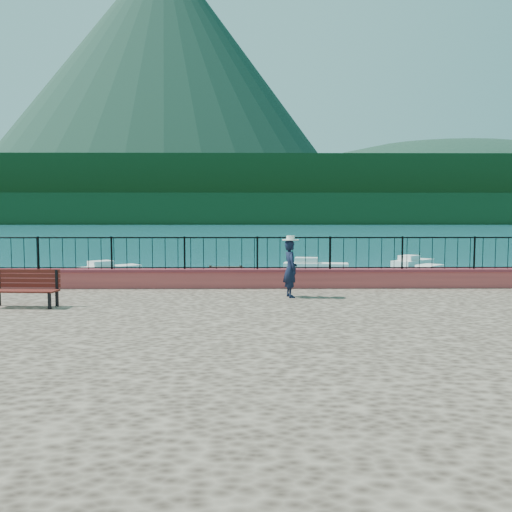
{
  "coord_description": "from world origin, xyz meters",
  "views": [
    {
      "loc": [
        -0.49,
        -11.33,
        3.29
      ],
      "look_at": [
        -0.36,
        2.0,
        2.3
      ],
      "focal_mm": 35.0,
      "sensor_mm": 36.0,
      "label": 1
    }
  ],
  "objects_px": {
    "boat_2": "(435,271)",
    "person": "(290,269)",
    "park_bench": "(25,296)",
    "boat_1": "(274,277)",
    "boat_0": "(120,294)",
    "boat_4": "(316,263)",
    "boat_5": "(413,260)",
    "boat_3": "(110,266)"
  },
  "relations": [
    {
      "from": "boat_3",
      "to": "boat_5",
      "type": "height_order",
      "value": "same"
    },
    {
      "from": "boat_1",
      "to": "boat_5",
      "type": "relative_size",
      "value": 0.9
    },
    {
      "from": "boat_4",
      "to": "park_bench",
      "type": "bearing_deg",
      "value": -105.95
    },
    {
      "from": "park_bench",
      "to": "boat_4",
      "type": "height_order",
      "value": "park_bench"
    },
    {
      "from": "boat_3",
      "to": "boat_4",
      "type": "xyz_separation_m",
      "value": [
        12.86,
        1.97,
        0.0
      ]
    },
    {
      "from": "boat_0",
      "to": "boat_2",
      "type": "distance_m",
      "value": 17.59
    },
    {
      "from": "person",
      "to": "boat_3",
      "type": "distance_m",
      "value": 19.74
    },
    {
      "from": "boat_1",
      "to": "boat_2",
      "type": "xyz_separation_m",
      "value": [
        9.16,
        3.02,
        0.0
      ]
    },
    {
      "from": "park_bench",
      "to": "person",
      "type": "xyz_separation_m",
      "value": [
        6.42,
        1.47,
        0.49
      ]
    },
    {
      "from": "boat_1",
      "to": "boat_4",
      "type": "xyz_separation_m",
      "value": [
        3.09,
        7.65,
        0.0
      ]
    },
    {
      "from": "boat_1",
      "to": "boat_5",
      "type": "bearing_deg",
      "value": 75.08
    },
    {
      "from": "park_bench",
      "to": "boat_3",
      "type": "height_order",
      "value": "park_bench"
    },
    {
      "from": "boat_5",
      "to": "boat_2",
      "type": "bearing_deg",
      "value": -143.22
    },
    {
      "from": "park_bench",
      "to": "boat_1",
      "type": "height_order",
      "value": "park_bench"
    },
    {
      "from": "boat_4",
      "to": "boat_5",
      "type": "bearing_deg",
      "value": 28.08
    },
    {
      "from": "boat_0",
      "to": "boat_5",
      "type": "bearing_deg",
      "value": 20.18
    },
    {
      "from": "park_bench",
      "to": "person",
      "type": "relative_size",
      "value": 1.06
    },
    {
      "from": "boat_1",
      "to": "boat_5",
      "type": "distance_m",
      "value": 14.4
    },
    {
      "from": "boat_0",
      "to": "boat_5",
      "type": "height_order",
      "value": "same"
    },
    {
      "from": "park_bench",
      "to": "boat_2",
      "type": "distance_m",
      "value": 22.39
    },
    {
      "from": "person",
      "to": "boat_2",
      "type": "distance_m",
      "value": 17.25
    },
    {
      "from": "boat_1",
      "to": "boat_3",
      "type": "relative_size",
      "value": 0.93
    },
    {
      "from": "boat_2",
      "to": "person",
      "type": "bearing_deg",
      "value": -166.49
    },
    {
      "from": "boat_1",
      "to": "boat_5",
      "type": "height_order",
      "value": "same"
    },
    {
      "from": "park_bench",
      "to": "boat_1",
      "type": "bearing_deg",
      "value": 66.81
    },
    {
      "from": "person",
      "to": "boat_3",
      "type": "height_order",
      "value": "person"
    },
    {
      "from": "boat_0",
      "to": "boat_2",
      "type": "relative_size",
      "value": 0.81
    },
    {
      "from": "park_bench",
      "to": "boat_5",
      "type": "distance_m",
      "value": 28.51
    },
    {
      "from": "boat_0",
      "to": "boat_4",
      "type": "distance_m",
      "value": 16.11
    },
    {
      "from": "boat_2",
      "to": "boat_4",
      "type": "distance_m",
      "value": 7.64
    },
    {
      "from": "person",
      "to": "boat_3",
      "type": "bearing_deg",
      "value": 16.18
    },
    {
      "from": "boat_0",
      "to": "boat_3",
      "type": "height_order",
      "value": "same"
    },
    {
      "from": "park_bench",
      "to": "boat_3",
      "type": "relative_size",
      "value": 0.44
    },
    {
      "from": "person",
      "to": "boat_0",
      "type": "distance_m",
      "value": 8.7
    },
    {
      "from": "person",
      "to": "boat_4",
      "type": "xyz_separation_m",
      "value": [
        3.18,
        19.1,
        -1.56
      ]
    },
    {
      "from": "boat_0",
      "to": "boat_1",
      "type": "height_order",
      "value": "same"
    },
    {
      "from": "boat_3",
      "to": "boat_2",
      "type": "bearing_deg",
      "value": -49.4
    },
    {
      "from": "person",
      "to": "boat_1",
      "type": "xyz_separation_m",
      "value": [
        0.09,
        11.46,
        -1.56
      ]
    },
    {
      "from": "person",
      "to": "boat_5",
      "type": "xyz_separation_m",
      "value": [
        10.34,
        21.57,
        -1.56
      ]
    },
    {
      "from": "boat_2",
      "to": "boat_3",
      "type": "height_order",
      "value": "same"
    },
    {
      "from": "boat_0",
      "to": "park_bench",
      "type": "bearing_deg",
      "value": -115.43
    },
    {
      "from": "park_bench",
      "to": "boat_4",
      "type": "bearing_deg",
      "value": 68.53
    }
  ]
}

